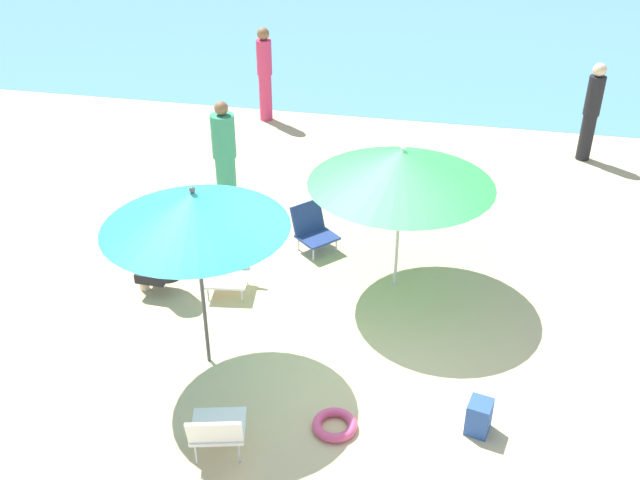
{
  "coord_description": "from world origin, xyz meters",
  "views": [
    {
      "loc": [
        0.92,
        -6.16,
        5.06
      ],
      "look_at": [
        -0.6,
        1.0,
        0.7
      ],
      "focal_mm": 40.98,
      "sensor_mm": 36.0,
      "label": 1
    }
  ],
  "objects_px": {
    "person_b": "(163,260)",
    "beach_bag": "(479,417)",
    "umbrella_green": "(402,167)",
    "beach_chair_b": "(217,429)",
    "person_d": "(225,158)",
    "swim_ring": "(335,425)",
    "umbrella_teal": "(194,210)",
    "person_a": "(265,73)",
    "person_c": "(592,111)",
    "beach_chair_c": "(228,269)",
    "beach_chair_a": "(313,228)"
  },
  "relations": [
    {
      "from": "person_b",
      "to": "beach_bag",
      "type": "height_order",
      "value": "person_b"
    },
    {
      "from": "umbrella_green",
      "to": "beach_chair_b",
      "type": "relative_size",
      "value": 3.35
    },
    {
      "from": "person_d",
      "to": "swim_ring",
      "type": "height_order",
      "value": "person_d"
    },
    {
      "from": "umbrella_teal",
      "to": "person_a",
      "type": "bearing_deg",
      "value": 100.57
    },
    {
      "from": "umbrella_teal",
      "to": "swim_ring",
      "type": "relative_size",
      "value": 4.81
    },
    {
      "from": "umbrella_green",
      "to": "person_d",
      "type": "xyz_separation_m",
      "value": [
        -2.61,
        1.44,
        -0.76
      ]
    },
    {
      "from": "person_a",
      "to": "person_c",
      "type": "distance_m",
      "value": 5.67
    },
    {
      "from": "person_c",
      "to": "beach_chair_c",
      "type": "bearing_deg",
      "value": 127.89
    },
    {
      "from": "beach_chair_a",
      "to": "person_d",
      "type": "height_order",
      "value": "person_d"
    },
    {
      "from": "person_d",
      "to": "person_b",
      "type": "bearing_deg",
      "value": -141.65
    },
    {
      "from": "beach_chair_c",
      "to": "beach_bag",
      "type": "height_order",
      "value": "beach_chair_c"
    },
    {
      "from": "person_b",
      "to": "beach_bag",
      "type": "relative_size",
      "value": 2.69
    },
    {
      "from": "beach_chair_c",
      "to": "umbrella_teal",
      "type": "bearing_deg",
      "value": 0.82
    },
    {
      "from": "beach_chair_b",
      "to": "person_c",
      "type": "height_order",
      "value": "person_c"
    },
    {
      "from": "person_c",
      "to": "person_a",
      "type": "bearing_deg",
      "value": 74.98
    },
    {
      "from": "beach_chair_b",
      "to": "swim_ring",
      "type": "xyz_separation_m",
      "value": [
        0.96,
        0.55,
        -0.29
      ]
    },
    {
      "from": "beach_chair_b",
      "to": "umbrella_teal",
      "type": "bearing_deg",
      "value": 9.13
    },
    {
      "from": "beach_chair_b",
      "to": "person_a",
      "type": "bearing_deg",
      "value": -1.53
    },
    {
      "from": "umbrella_teal",
      "to": "person_b",
      "type": "xyz_separation_m",
      "value": [
        -0.92,
        1.09,
        -1.35
      ]
    },
    {
      "from": "umbrella_teal",
      "to": "beach_chair_c",
      "type": "relative_size",
      "value": 3.34
    },
    {
      "from": "beach_chair_c",
      "to": "person_d",
      "type": "xyz_separation_m",
      "value": [
        -0.64,
        1.9,
        0.56
      ]
    },
    {
      "from": "beach_chair_a",
      "to": "person_b",
      "type": "relative_size",
      "value": 0.75
    },
    {
      "from": "person_c",
      "to": "person_d",
      "type": "relative_size",
      "value": 0.98
    },
    {
      "from": "person_a",
      "to": "swim_ring",
      "type": "distance_m",
      "value": 8.05
    },
    {
      "from": "person_a",
      "to": "person_d",
      "type": "bearing_deg",
      "value": 123.31
    },
    {
      "from": "umbrella_green",
      "to": "person_b",
      "type": "relative_size",
      "value": 2.33
    },
    {
      "from": "beach_chair_b",
      "to": "beach_chair_c",
      "type": "relative_size",
      "value": 1.04
    },
    {
      "from": "beach_chair_b",
      "to": "person_c",
      "type": "bearing_deg",
      "value": -41.4
    },
    {
      "from": "beach_chair_a",
      "to": "beach_chair_c",
      "type": "xyz_separation_m",
      "value": [
        -0.8,
        -1.12,
        -0.04
      ]
    },
    {
      "from": "umbrella_teal",
      "to": "person_c",
      "type": "relative_size",
      "value": 1.27
    },
    {
      "from": "beach_chair_c",
      "to": "beach_chair_a",
      "type": "bearing_deg",
      "value": 136.22
    },
    {
      "from": "umbrella_teal",
      "to": "swim_ring",
      "type": "height_order",
      "value": "umbrella_teal"
    },
    {
      "from": "swim_ring",
      "to": "beach_bag",
      "type": "bearing_deg",
      "value": 11.07
    },
    {
      "from": "beach_chair_b",
      "to": "person_b",
      "type": "bearing_deg",
      "value": 17.77
    },
    {
      "from": "person_a",
      "to": "beach_chair_c",
      "type": "bearing_deg",
      "value": 127.52
    },
    {
      "from": "person_b",
      "to": "person_c",
      "type": "relative_size",
      "value": 0.56
    },
    {
      "from": "umbrella_teal",
      "to": "beach_chair_b",
      "type": "height_order",
      "value": "umbrella_teal"
    },
    {
      "from": "umbrella_teal",
      "to": "beach_chair_c",
      "type": "xyz_separation_m",
      "value": [
        -0.22,
        1.36,
        -1.55
      ]
    },
    {
      "from": "beach_chair_b",
      "to": "beach_bag",
      "type": "distance_m",
      "value": 2.42
    },
    {
      "from": "beach_chair_c",
      "to": "person_c",
      "type": "xyz_separation_m",
      "value": [
        4.58,
        4.84,
        0.58
      ]
    },
    {
      "from": "swim_ring",
      "to": "beach_bag",
      "type": "distance_m",
      "value": 1.35
    },
    {
      "from": "umbrella_green",
      "to": "beach_chair_c",
      "type": "relative_size",
      "value": 3.47
    },
    {
      "from": "person_b",
      "to": "swim_ring",
      "type": "xyz_separation_m",
      "value": [
        2.41,
        -1.79,
        -0.42
      ]
    },
    {
      "from": "beach_chair_b",
      "to": "person_b",
      "type": "xyz_separation_m",
      "value": [
        -1.46,
        2.34,
        0.13
      ]
    },
    {
      "from": "beach_chair_c",
      "to": "person_d",
      "type": "bearing_deg",
      "value": -169.77
    },
    {
      "from": "umbrella_teal",
      "to": "beach_bag",
      "type": "height_order",
      "value": "umbrella_teal"
    },
    {
      "from": "beach_chair_a",
      "to": "person_c",
      "type": "distance_m",
      "value": 5.33
    },
    {
      "from": "umbrella_green",
      "to": "beach_bag",
      "type": "relative_size",
      "value": 6.26
    },
    {
      "from": "beach_chair_a",
      "to": "person_a",
      "type": "distance_m",
      "value": 4.76
    },
    {
      "from": "beach_chair_a",
      "to": "person_d",
      "type": "xyz_separation_m",
      "value": [
        -1.43,
        0.78,
        0.52
      ]
    }
  ]
}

